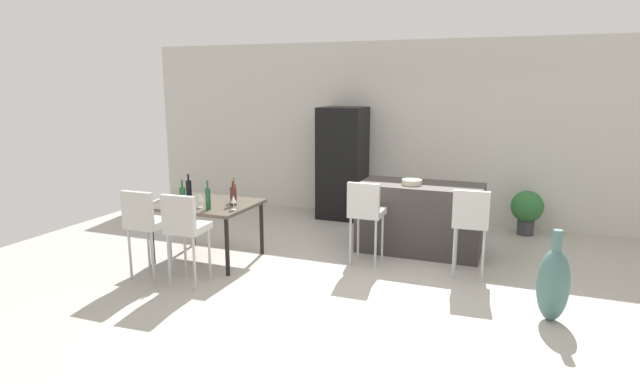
{
  "coord_description": "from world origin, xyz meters",
  "views": [
    {
      "loc": [
        1.63,
        -5.65,
        2.22
      ],
      "look_at": [
        -0.79,
        0.5,
        0.85
      ],
      "focal_mm": 29.5,
      "sensor_mm": 36.0,
      "label": 1
    }
  ],
  "objects_px": {
    "wine_glass_end": "(200,197)",
    "refrigerator": "(343,163)",
    "fruit_bowl": "(412,182)",
    "potted_plant": "(527,209)",
    "bar_chair_left": "(366,210)",
    "wine_glass_middle": "(234,200)",
    "wine_bottle_far": "(208,198)",
    "bar_chair_middle": "(471,219)",
    "kitchen_island": "(420,218)",
    "dining_chair_near": "(145,220)",
    "wine_bottle_right": "(233,196)",
    "floor_vase": "(553,284)",
    "wine_bottle_inner": "(183,197)",
    "dining_table": "(207,208)",
    "dining_chair_far": "(185,225)",
    "wine_bottle_left": "(234,192)",
    "wine_bottle_near": "(189,189)"
  },
  "relations": [
    {
      "from": "wine_bottle_inner",
      "to": "refrigerator",
      "type": "xyz_separation_m",
      "value": [
        0.98,
        3.06,
        0.04
      ]
    },
    {
      "from": "bar_chair_left",
      "to": "wine_glass_middle",
      "type": "relative_size",
      "value": 6.03
    },
    {
      "from": "bar_chair_left",
      "to": "potted_plant",
      "type": "bearing_deg",
      "value": 48.97
    },
    {
      "from": "wine_glass_end",
      "to": "refrigerator",
      "type": "distance_m",
      "value": 3.04
    },
    {
      "from": "kitchen_island",
      "to": "dining_chair_near",
      "type": "bearing_deg",
      "value": -141.26
    },
    {
      "from": "bar_chair_left",
      "to": "wine_bottle_far",
      "type": "height_order",
      "value": "wine_bottle_far"
    },
    {
      "from": "potted_plant",
      "to": "wine_glass_middle",
      "type": "bearing_deg",
      "value": -138.75
    },
    {
      "from": "dining_table",
      "to": "fruit_bowl",
      "type": "relative_size",
      "value": 4.61
    },
    {
      "from": "wine_bottle_right",
      "to": "floor_vase",
      "type": "distance_m",
      "value": 3.71
    },
    {
      "from": "bar_chair_left",
      "to": "dining_chair_far",
      "type": "distance_m",
      "value": 2.16
    },
    {
      "from": "floor_vase",
      "to": "wine_bottle_right",
      "type": "bearing_deg",
      "value": 174.37
    },
    {
      "from": "dining_chair_far",
      "to": "refrigerator",
      "type": "height_order",
      "value": "refrigerator"
    },
    {
      "from": "wine_bottle_inner",
      "to": "bar_chair_middle",
      "type": "bearing_deg",
      "value": 15.59
    },
    {
      "from": "kitchen_island",
      "to": "wine_bottle_inner",
      "type": "distance_m",
      "value": 3.08
    },
    {
      "from": "refrigerator",
      "to": "wine_bottle_left",
      "type": "bearing_deg",
      "value": -103.71
    },
    {
      "from": "dining_chair_near",
      "to": "wine_bottle_right",
      "type": "xyz_separation_m",
      "value": [
        0.64,
        0.88,
        0.16
      ]
    },
    {
      "from": "wine_bottle_left",
      "to": "bar_chair_middle",
      "type": "bearing_deg",
      "value": 6.68
    },
    {
      "from": "wine_glass_end",
      "to": "refrigerator",
      "type": "bearing_deg",
      "value": 74.36
    },
    {
      "from": "wine_bottle_inner",
      "to": "wine_bottle_left",
      "type": "bearing_deg",
      "value": 57.13
    },
    {
      "from": "kitchen_island",
      "to": "wine_glass_end",
      "type": "bearing_deg",
      "value": -146.9
    },
    {
      "from": "dining_chair_far",
      "to": "wine_bottle_left",
      "type": "xyz_separation_m",
      "value": [
        -0.0,
        1.06,
        0.16
      ]
    },
    {
      "from": "refrigerator",
      "to": "potted_plant",
      "type": "bearing_deg",
      "value": -0.2
    },
    {
      "from": "wine_bottle_far",
      "to": "wine_bottle_left",
      "type": "xyz_separation_m",
      "value": [
        0.06,
        0.5,
        -0.02
      ]
    },
    {
      "from": "wine_bottle_far",
      "to": "refrigerator",
      "type": "height_order",
      "value": "refrigerator"
    },
    {
      "from": "dining_chair_far",
      "to": "wine_glass_middle",
      "type": "relative_size",
      "value": 6.03
    },
    {
      "from": "bar_chair_left",
      "to": "wine_bottle_left",
      "type": "height_order",
      "value": "bar_chair_left"
    },
    {
      "from": "wine_bottle_inner",
      "to": "wine_bottle_right",
      "type": "bearing_deg",
      "value": 39.48
    },
    {
      "from": "wine_glass_middle",
      "to": "potted_plant",
      "type": "xyz_separation_m",
      "value": [
        3.28,
        2.87,
        -0.47
      ]
    },
    {
      "from": "dining_chair_near",
      "to": "bar_chair_middle",
      "type": "bearing_deg",
      "value": 22.21
    },
    {
      "from": "wine_bottle_right",
      "to": "dining_table",
      "type": "bearing_deg",
      "value": -176.09
    },
    {
      "from": "wine_bottle_left",
      "to": "potted_plant",
      "type": "height_order",
      "value": "wine_bottle_left"
    },
    {
      "from": "bar_chair_middle",
      "to": "dining_chair_far",
      "type": "height_order",
      "value": "same"
    },
    {
      "from": "floor_vase",
      "to": "potted_plant",
      "type": "bearing_deg",
      "value": 94.76
    },
    {
      "from": "dining_chair_near",
      "to": "floor_vase",
      "type": "distance_m",
      "value": 4.34
    },
    {
      "from": "wine_glass_end",
      "to": "refrigerator",
      "type": "relative_size",
      "value": 0.09
    },
    {
      "from": "refrigerator",
      "to": "dining_table",
      "type": "bearing_deg",
      "value": -108.03
    },
    {
      "from": "wine_bottle_inner",
      "to": "potted_plant",
      "type": "distance_m",
      "value": 4.95
    },
    {
      "from": "bar_chair_left",
      "to": "kitchen_island",
      "type": "bearing_deg",
      "value": 55.8
    },
    {
      "from": "dining_table",
      "to": "bar_chair_middle",
      "type": "bearing_deg",
      "value": 9.86
    },
    {
      "from": "wine_glass_middle",
      "to": "potted_plant",
      "type": "height_order",
      "value": "wine_glass_middle"
    },
    {
      "from": "bar_chair_left",
      "to": "wine_bottle_far",
      "type": "xyz_separation_m",
      "value": [
        -1.71,
        -0.83,
        0.18
      ]
    },
    {
      "from": "bar_chair_middle",
      "to": "potted_plant",
      "type": "relative_size",
      "value": 1.58
    },
    {
      "from": "bar_chair_left",
      "to": "wine_bottle_near",
      "type": "distance_m",
      "value": 2.3
    },
    {
      "from": "fruit_bowl",
      "to": "potted_plant",
      "type": "bearing_deg",
      "value": 45.48
    },
    {
      "from": "wine_bottle_right",
      "to": "dining_chair_near",
      "type": "bearing_deg",
      "value": -126.03
    },
    {
      "from": "kitchen_island",
      "to": "floor_vase",
      "type": "height_order",
      "value": "kitchen_island"
    },
    {
      "from": "dining_chair_near",
      "to": "wine_glass_middle",
      "type": "relative_size",
      "value": 6.03
    },
    {
      "from": "floor_vase",
      "to": "wine_bottle_near",
      "type": "bearing_deg",
      "value": 174.36
    },
    {
      "from": "wine_bottle_left",
      "to": "floor_vase",
      "type": "height_order",
      "value": "wine_bottle_left"
    },
    {
      "from": "wine_glass_middle",
      "to": "fruit_bowl",
      "type": "bearing_deg",
      "value": 37.52
    }
  ]
}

